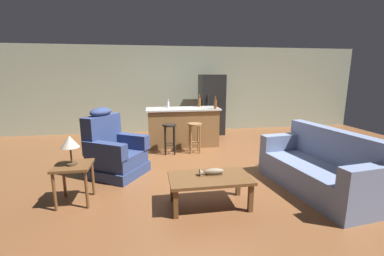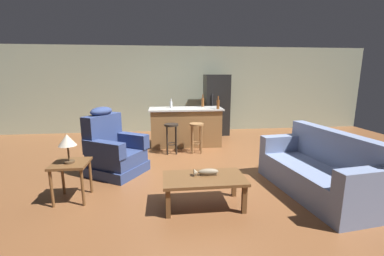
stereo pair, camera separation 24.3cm
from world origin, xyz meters
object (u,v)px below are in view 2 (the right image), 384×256
at_px(end_table, 71,169).
at_px(bottle_tall_green, 171,104).
at_px(bottle_short_amber, 218,104).
at_px(recliner_near_lamp, 113,150).
at_px(kitchen_island, 186,127).
at_px(bar_stool_right, 196,132).
at_px(coffee_table, 204,181).
at_px(couch, 319,171).
at_px(bar_stool_left, 171,133).
at_px(bottle_wine_dark, 203,102).
at_px(fish_figurine, 206,172).
at_px(table_lamp, 67,141).
at_px(refrigerator, 216,105).

height_order(end_table, bottle_tall_green, bottle_tall_green).
bearing_deg(bottle_short_amber, recliner_near_lamp, -147.11).
distance_m(end_table, kitchen_island, 3.28).
bearing_deg(bottle_short_amber, bar_stool_right, -146.34).
bearing_deg(bottle_short_amber, kitchen_island, 161.76).
height_order(coffee_table, end_table, end_table).
xyz_separation_m(couch, bar_stool_left, (-2.14, 2.25, 0.13)).
bearing_deg(coffee_table, recliner_near_lamp, 135.85).
height_order(bottle_tall_green, bottle_short_amber, bottle_short_amber).
relative_size(coffee_table, bottle_wine_dark, 3.51).
bearing_deg(fish_figurine, coffee_table, -120.06).
xyz_separation_m(end_table, bottle_tall_green, (1.51, 2.77, 0.58)).
bearing_deg(couch, bottle_tall_green, -61.61).
height_order(recliner_near_lamp, bar_stool_left, recliner_near_lamp).
xyz_separation_m(kitchen_island, bar_stool_left, (-0.38, -0.63, -0.01)).
bearing_deg(couch, kitchen_island, -65.74).
bearing_deg(bottle_short_amber, bar_stool_left, -161.52).
height_order(fish_figurine, bar_stool_right, bar_stool_right).
bearing_deg(fish_figurine, end_table, 169.99).
relative_size(table_lamp, bar_stool_left, 0.60).
bearing_deg(coffee_table, couch, 6.49).
xyz_separation_m(recliner_near_lamp, bar_stool_right, (1.66, 1.06, 0.05)).
bearing_deg(bottle_tall_green, bar_stool_right, -52.82).
height_order(recliner_near_lamp, refrigerator, refrigerator).
bearing_deg(recliner_near_lamp, kitchen_island, 80.61).
bearing_deg(coffee_table, bar_stool_right, 84.89).
bearing_deg(bar_stool_right, bottle_tall_green, 127.18).
height_order(coffee_table, bar_stool_right, bar_stool_right).
bearing_deg(bottle_tall_green, bottle_short_amber, -16.64).
bearing_deg(bottle_tall_green, refrigerator, 39.07).
distance_m(recliner_near_lamp, refrigerator, 3.84).
relative_size(coffee_table, bar_stool_left, 1.62).
height_order(recliner_near_lamp, bar_stool_right, recliner_near_lamp).
height_order(coffee_table, refrigerator, refrigerator).
relative_size(recliner_near_lamp, bottle_wine_dark, 3.83).
xyz_separation_m(coffee_table, recliner_near_lamp, (-1.44, 1.39, 0.06)).
distance_m(fish_figurine, couch, 1.76).
height_order(bottle_short_amber, bottle_wine_dark, bottle_wine_dark).
relative_size(bar_stool_left, bottle_tall_green, 2.95).
height_order(coffee_table, couch, couch).
height_order(fish_figurine, bottle_tall_green, bottle_tall_green).
height_order(coffee_table, bottle_tall_green, bottle_tall_green).
relative_size(couch, bar_stool_left, 2.92).
bearing_deg(kitchen_island, coffee_table, -90.66).
xyz_separation_m(fish_figurine, bar_stool_left, (-0.39, 2.39, 0.01)).
bearing_deg(refrigerator, end_table, -126.61).
distance_m(fish_figurine, bar_stool_left, 2.42).
distance_m(fish_figurine, bar_stool_right, 2.40).
height_order(kitchen_island, refrigerator, refrigerator).
relative_size(bottle_tall_green, bottle_wine_dark, 0.73).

